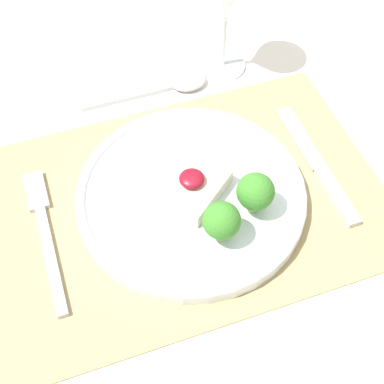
{
  "coord_description": "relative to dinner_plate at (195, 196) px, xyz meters",
  "views": [
    {
      "loc": [
        -0.11,
        -0.35,
        1.29
      ],
      "look_at": [
        0.01,
        -0.0,
        0.78
      ],
      "focal_mm": 50.0,
      "sensor_mm": 36.0,
      "label": 1
    }
  ],
  "objects": [
    {
      "name": "dinner_plate",
      "position": [
        0.0,
        0.0,
        0.0
      ],
      "size": [
        0.28,
        0.28,
        0.07
      ],
      "color": "silver",
      "rests_on": "placemat"
    },
    {
      "name": "knife",
      "position": [
        0.17,
        -0.01,
        -0.01
      ],
      "size": [
        0.02,
        0.2,
        0.01
      ],
      "rotation": [
        0.0,
        0.0,
        -0.05
      ],
      "color": "#B2B2B7",
      "rests_on": "placemat"
    },
    {
      "name": "spoon",
      "position": [
        0.04,
        0.2,
        -0.01
      ],
      "size": [
        0.18,
        0.04,
        0.02
      ],
      "rotation": [
        0.0,
        0.0,
        0.01
      ],
      "color": "#B2B2B7",
      "rests_on": "dining_table"
    },
    {
      "name": "dining_table",
      "position": [
        -0.01,
        0.01,
        -0.11
      ],
      "size": [
        1.25,
        1.08,
        0.76
      ],
      "color": "white",
      "rests_on": "ground_plane"
    },
    {
      "name": "placemat",
      "position": [
        -0.01,
        0.01,
        -0.02
      ],
      "size": [
        0.48,
        0.33,
        0.0
      ],
      "primitive_type": "cube",
      "color": "#9E895B",
      "rests_on": "dining_table"
    },
    {
      "name": "fork",
      "position": [
        -0.18,
        0.02,
        -0.01
      ],
      "size": [
        0.02,
        0.2,
        0.01
      ],
      "rotation": [
        0.0,
        0.0,
        -0.03
      ],
      "color": "#B2B2B7",
      "rests_on": "placemat"
    }
  ]
}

